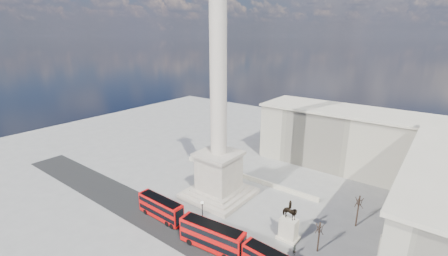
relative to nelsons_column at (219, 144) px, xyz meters
name	(u,v)px	position (x,y,z in m)	size (l,w,h in m)	color
ground	(205,204)	(0.00, -5.00, -12.92)	(180.00, 180.00, 0.00)	gray
asphalt_road	(191,235)	(5.00, -15.00, -12.91)	(120.00, 9.00, 0.01)	black
nelsons_column	(219,144)	(0.00, 0.00, 0.00)	(14.00, 14.00, 49.85)	#A79C8B
balustrade_wall	(245,176)	(0.00, 11.00, -12.37)	(40.00, 0.60, 1.10)	#BFB69E
building_northeast	(353,140)	(20.00, 35.00, -4.59)	(51.00, 17.00, 16.60)	beige
red_bus_a	(161,208)	(-3.63, -14.47, -10.57)	(11.10, 2.78, 4.48)	red
red_bus_b	(212,236)	(10.66, -15.35, -10.33)	(12.37, 4.03, 4.93)	red
victorian_lamp	(202,214)	(5.90, -12.52, -9.13)	(0.55, 0.55, 6.44)	black
equestrian_statue	(289,226)	(19.97, -4.74, -10.15)	(3.82, 2.87, 8.00)	#BFB69E
bare_tree_mid	(320,228)	(25.57, -4.71, -8.13)	(1.60, 1.60, 6.07)	#332319
bare_tree_far	(359,201)	(28.93, 6.93, -7.38)	(1.72, 1.72, 7.02)	#332319
pedestrian_walking	(294,250)	(22.68, -7.92, -12.01)	(0.66, 0.43, 1.81)	black
pedestrian_crossing	(265,251)	(18.86, -11.18, -12.08)	(0.98, 0.41, 1.68)	black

